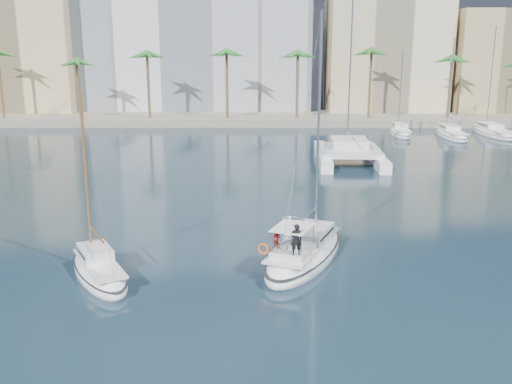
{
  "coord_description": "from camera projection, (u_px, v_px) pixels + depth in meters",
  "views": [
    {
      "loc": [
        0.28,
        -32.52,
        12.19
      ],
      "look_at": [
        0.06,
        1.5,
        3.42
      ],
      "focal_mm": 40.0,
      "sensor_mm": 36.0,
      "label": 1
    }
  ],
  "objects": [
    {
      "name": "quay",
      "position": [
        258.0,
        118.0,
        93.46
      ],
      "size": [
        120.0,
        14.0,
        1.2
      ],
      "primitive_type": "cube",
      "color": "gray",
      "rests_on": "ground"
    },
    {
      "name": "moored_yacht_c",
      "position": [
        493.0,
        135.0,
        79.84
      ],
      "size": [
        3.98,
        12.33,
        15.54
      ],
      "primitive_type": null,
      "rotation": [
        0.0,
        0.0,
        0.03
      ],
      "color": "white",
      "rests_on": "ground"
    },
    {
      "name": "moored_yacht_a",
      "position": [
        400.0,
        135.0,
        79.92
      ],
      "size": [
        3.37,
        9.52,
        11.9
      ],
      "primitive_type": null,
      "rotation": [
        0.0,
        0.0,
        -0.07
      ],
      "color": "white",
      "rests_on": "ground"
    },
    {
      "name": "main_sloop",
      "position": [
        305.0,
        253.0,
        33.19
      ],
      "size": [
        6.78,
        10.43,
        14.82
      ],
      "rotation": [
        0.0,
        0.0,
        -0.4
      ],
      "color": "white",
      "rests_on": "ground"
    },
    {
      "name": "palm_left",
      "position": [
        37.0,
        58.0,
        87.39
      ],
      "size": [
        3.6,
        3.6,
        12.3
      ],
      "color": "brown",
      "rests_on": "ground"
    },
    {
      "name": "palm_right",
      "position": [
        480.0,
        58.0,
        86.95
      ],
      "size": [
        3.6,
        3.6,
        12.3
      ],
      "color": "brown",
      "rests_on": "ground"
    },
    {
      "name": "building_tan_left",
      "position": [
        17.0,
        53.0,
        98.88
      ],
      "size": [
        22.0,
        14.0,
        22.0
      ],
      "primitive_type": "cube",
      "color": "tan",
      "rests_on": "ground"
    },
    {
      "name": "moored_yacht_b",
      "position": [
        451.0,
        137.0,
        77.94
      ],
      "size": [
        3.32,
        10.83,
        13.72
      ],
      "primitive_type": null,
      "rotation": [
        0.0,
        0.0,
        -0.02
      ],
      "color": "white",
      "rests_on": "ground"
    },
    {
      "name": "building_beige",
      "position": [
        384.0,
        58.0,
        99.69
      ],
      "size": [
        20.0,
        14.0,
        20.0
      ],
      "primitive_type": "cube",
      "color": "beige",
      "rests_on": "ground"
    },
    {
      "name": "seagull",
      "position": [
        290.0,
        218.0,
        39.85
      ],
      "size": [
        1.14,
        0.49,
        0.21
      ],
      "color": "silver",
      "rests_on": "ground"
    },
    {
      "name": "small_sloop",
      "position": [
        99.0,
        270.0,
        30.78
      ],
      "size": [
        5.56,
        7.47,
        10.47
      ],
      "rotation": [
        0.0,
        0.0,
        0.51
      ],
      "color": "white",
      "rests_on": "ground"
    },
    {
      "name": "palm_centre",
      "position": [
        258.0,
        58.0,
        87.17
      ],
      "size": [
        3.6,
        3.6,
        12.3
      ],
      "color": "brown",
      "rests_on": "ground"
    },
    {
      "name": "catamaran",
      "position": [
        349.0,
        151.0,
        61.48
      ],
      "size": [
        7.4,
        13.97,
        19.77
      ],
      "rotation": [
        0.0,
        0.0,
        -0.04
      ],
      "color": "white",
      "rests_on": "ground"
    },
    {
      "name": "building_modern",
      "position": [
        191.0,
        35.0,
        101.82
      ],
      "size": [
        42.0,
        16.0,
        28.0
      ],
      "primitive_type": "cube",
      "color": "silver",
      "rests_on": "ground"
    },
    {
      "name": "ground",
      "position": [
        255.0,
        253.0,
        34.54
      ],
      "size": [
        160.0,
        160.0,
        0.0
      ],
      "primitive_type": "plane",
      "color": "black",
      "rests_on": "ground"
    },
    {
      "name": "building_tan_right",
      "position": [
        502.0,
        65.0,
        97.87
      ],
      "size": [
        18.0,
        12.0,
        18.0
      ],
      "primitive_type": "cube",
      "color": "tan",
      "rests_on": "ground"
    }
  ]
}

